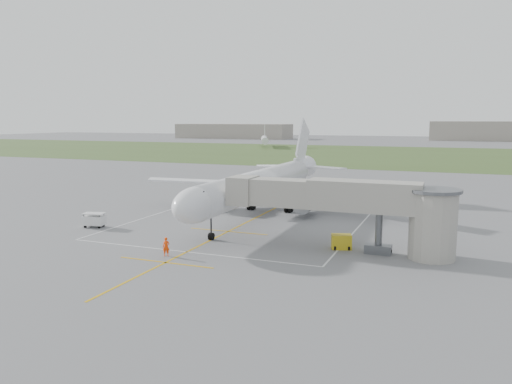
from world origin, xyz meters
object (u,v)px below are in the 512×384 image
at_px(gpu_unit, 341,242).
at_px(ramp_worker_wing, 204,203).
at_px(airliner, 261,184).
at_px(baggage_cart, 94,220).
at_px(jet_bridge, 356,205).
at_px(ramp_worker_nose, 166,247).

height_order(gpu_unit, ramp_worker_wing, ramp_worker_wing).
height_order(airliner, gpu_unit, airliner).
bearing_deg(ramp_worker_wing, baggage_cart, 117.88).
distance_m(jet_bridge, ramp_worker_nose, 19.26).
height_order(airliner, baggage_cart, airliner).
xyz_separation_m(jet_bridge, ramp_worker_nose, (-16.84, -8.53, -3.81)).
height_order(gpu_unit, ramp_worker_nose, ramp_worker_nose).
xyz_separation_m(airliner, jet_bridge, (15.72, -14.25, 0.35)).
relative_size(airliner, jet_bridge, 2.00).
bearing_deg(gpu_unit, ramp_worker_wing, 129.39).
bearing_deg(jet_bridge, baggage_cart, -179.26).
height_order(jet_bridge, ramp_worker_nose, jet_bridge).
distance_m(airliner, jet_bridge, 21.22).
distance_m(jet_bridge, ramp_worker_wing, 29.84).
height_order(ramp_worker_nose, ramp_worker_wing, ramp_worker_nose).
xyz_separation_m(gpu_unit, ramp_worker_wing, (-23.67, 15.15, 0.16)).
relative_size(airliner, gpu_unit, 20.24).
bearing_deg(jet_bridge, ramp_worker_wing, 148.25).
relative_size(jet_bridge, ramp_worker_wing, 12.95).
distance_m(gpu_unit, baggage_cart, 30.68).
distance_m(ramp_worker_nose, ramp_worker_wing, 25.51).
height_order(airliner, ramp_worker_wing, airliner).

